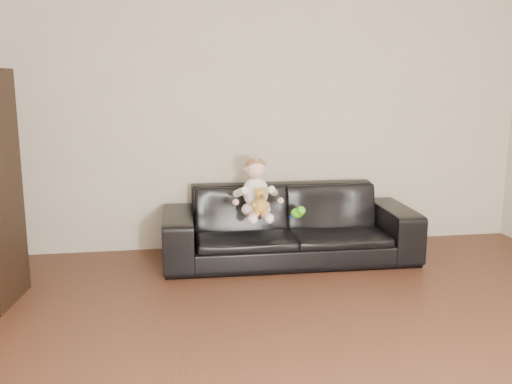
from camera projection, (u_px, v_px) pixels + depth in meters
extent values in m
plane|color=#BCB29E|center=(268.00, 111.00, 5.35)|extent=(5.00, 0.00, 5.00)
imported|color=black|center=(289.00, 224.00, 5.07)|extent=(2.24, 0.92, 0.65)
ellipsoid|color=beige|center=(256.00, 209.00, 4.88)|extent=(0.26, 0.22, 0.14)
ellipsoid|color=white|center=(256.00, 192.00, 4.87)|extent=(0.22, 0.18, 0.26)
sphere|color=beige|center=(256.00, 169.00, 4.81)|extent=(0.17, 0.17, 0.17)
ellipsoid|color=#8C603F|center=(256.00, 165.00, 4.82)|extent=(0.18, 0.18, 0.12)
cylinder|color=beige|center=(253.00, 216.00, 4.72)|extent=(0.08, 0.21, 0.08)
cylinder|color=beige|center=(265.00, 216.00, 4.74)|extent=(0.08, 0.21, 0.08)
sphere|color=white|center=(254.00, 220.00, 4.61)|extent=(0.07, 0.07, 0.07)
sphere|color=white|center=(269.00, 219.00, 4.63)|extent=(0.07, 0.07, 0.07)
cylinder|color=white|center=(241.00, 192.00, 4.79)|extent=(0.07, 0.18, 0.12)
cylinder|color=white|center=(273.00, 191.00, 4.83)|extent=(0.07, 0.18, 0.12)
ellipsoid|color=#B98634|center=(260.00, 206.00, 4.71)|extent=(0.13, 0.12, 0.14)
sphere|color=#B98634|center=(261.00, 194.00, 4.68)|extent=(0.10, 0.10, 0.09)
sphere|color=#B98634|center=(256.00, 190.00, 4.68)|extent=(0.04, 0.04, 0.04)
sphere|color=#B98634|center=(264.00, 190.00, 4.69)|extent=(0.04, 0.04, 0.04)
sphere|color=#593819|center=(261.00, 196.00, 4.64)|extent=(0.04, 0.04, 0.04)
ellipsoid|color=#4FCF18|center=(297.00, 213.00, 4.85)|extent=(0.11, 0.13, 0.09)
sphere|color=orange|center=(299.00, 213.00, 4.89)|extent=(0.09, 0.09, 0.08)
cylinder|color=#1B2EDE|center=(295.00, 216.00, 4.89)|extent=(0.12, 0.12, 0.01)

